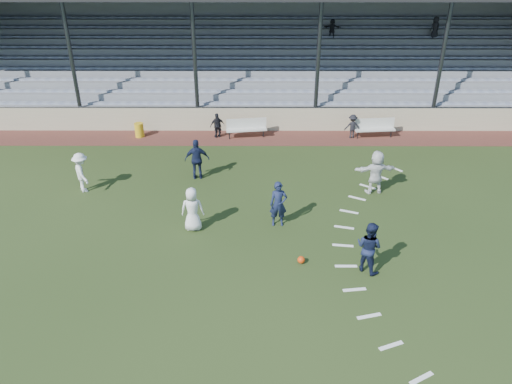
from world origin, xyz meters
TOP-DOWN VIEW (x-y plane):
  - ground at (0.00, 0.00)m, footprint 90.00×90.00m
  - cinder_track at (0.00, 10.50)m, footprint 34.00×2.00m
  - retaining_wall at (0.00, 11.55)m, footprint 34.00×0.18m
  - bench_left at (-0.50, 10.59)m, footprint 2.04×0.74m
  - bench_right at (5.88, 10.63)m, footprint 2.03×0.64m
  - trash_bin at (-5.86, 10.64)m, footprint 0.44×0.44m
  - football at (1.44, 0.17)m, footprint 0.24×0.24m
  - player_white_lead at (-2.20, 2.15)m, footprint 0.80×0.54m
  - player_navy_lead at (0.79, 2.45)m, footprint 0.63×0.43m
  - player_navy_mid at (3.45, -0.16)m, footprint 1.05×1.03m
  - player_white_wing at (-6.90, 4.97)m, footprint 1.07×1.22m
  - player_navy_wing at (-2.46, 6.10)m, footprint 1.06×0.53m
  - player_white_back at (4.71, 4.89)m, footprint 1.71×0.73m
  - sub_left_near at (-1.93, 10.65)m, footprint 0.40×0.28m
  - sub_left_far at (-1.94, 10.58)m, footprint 0.79×0.54m
  - sub_right at (4.75, 10.54)m, footprint 0.80×0.49m
  - grandstand at (0.00, 16.26)m, footprint 34.60×9.00m
  - penalty_arc at (4.12, 0.00)m, footprint 3.89×14.63m

SIDE VIEW (x-z plane):
  - ground at x=0.00m, z-range 0.00..0.00m
  - penalty_arc at x=4.12m, z-range 0.00..0.01m
  - cinder_track at x=0.00m, z-range 0.00..0.02m
  - football at x=1.44m, z-range 0.00..0.24m
  - trash_bin at x=-5.86m, z-range 0.02..0.73m
  - sub_left_near at x=-1.93m, z-range 0.02..1.06m
  - bench_left at x=-0.50m, z-range 0.11..1.06m
  - bench_right at x=5.88m, z-range 0.11..1.06m
  - retaining_wall at x=0.00m, z-range 0.00..1.20m
  - sub_right at x=4.75m, z-range 0.02..1.22m
  - sub_left_far at x=-1.94m, z-range 0.02..1.27m
  - player_white_lead at x=-2.20m, z-range 0.00..1.61m
  - player_white_wing at x=-6.90m, z-range 0.00..1.63m
  - player_navy_lead at x=0.79m, z-range 0.00..1.68m
  - player_navy_mid at x=3.45m, z-range 0.00..1.70m
  - player_navy_wing at x=-2.46m, z-range 0.00..1.74m
  - player_white_back at x=4.71m, z-range 0.00..1.79m
  - grandstand at x=0.00m, z-range -1.10..5.51m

